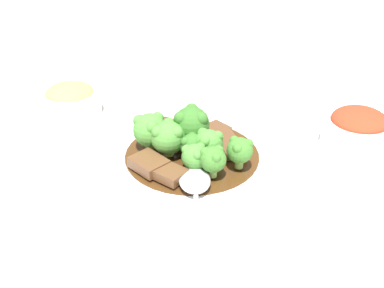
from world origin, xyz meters
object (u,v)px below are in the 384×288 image
beef_strip_0 (177,131)px  serving_spoon (196,191)px  broccoli_floret_4 (168,137)px  broccoli_floret_7 (191,124)px  beef_strip_1 (212,131)px  side_bowl_appetizer (71,100)px  broccoli_floret_0 (150,129)px  broccoli_floret_5 (240,150)px  main_plate (192,158)px  broccoli_floret_2 (208,143)px  beef_strip_4 (165,172)px  broccoli_floret_6 (195,156)px  broccoli_floret_1 (192,145)px  beef_strip_2 (149,164)px  beef_strip_3 (229,144)px  side_bowl_kimchi (358,130)px  sauce_dish (249,279)px  broccoli_floret_3 (213,159)px

beef_strip_0 → serving_spoon: beef_strip_0 is taller
broccoli_floret_4 → broccoli_floret_7: bearing=-7.1°
beef_strip_1 → side_bowl_appetizer: 0.26m
broccoli_floret_4 → broccoli_floret_0: bearing=96.0°
beef_strip_0 → beef_strip_1: (0.04, -0.04, -0.00)m
beef_strip_1 → broccoli_floret_4: size_ratio=1.06×
broccoli_floret_0 → broccoli_floret_5: broccoli_floret_0 is taller
main_plate → broccoli_floret_5: size_ratio=6.87×
beef_strip_1 → broccoli_floret_2: bearing=-142.9°
beef_strip_1 → main_plate: bearing=-166.1°
beef_strip_4 → broccoli_floret_6: 0.05m
broccoli_floret_1 → side_bowl_appetizer: bearing=94.2°
broccoli_floret_4 → broccoli_floret_6: size_ratio=1.32×
beef_strip_1 → broccoli_floret_6: bearing=-151.9°
main_plate → broccoli_floret_1: (-0.01, -0.01, 0.03)m
beef_strip_1 → side_bowl_appetizer: bearing=110.7°
beef_strip_2 → broccoli_floret_7: size_ratio=0.84×
beef_strip_2 → beef_strip_0: bearing=20.8°
beef_strip_4 → beef_strip_1: bearing=12.9°
beef_strip_3 → broccoli_floret_7: broccoli_floret_7 is taller
broccoli_floret_2 → broccoli_floret_4: (-0.03, 0.05, 0.00)m
serving_spoon → side_bowl_kimchi: bearing=-16.0°
sauce_dish → broccoli_floret_7: bearing=56.9°
broccoli_floret_1 → broccoli_floret_4: size_ratio=0.74×
beef_strip_3 → beef_strip_4: 0.12m
beef_strip_1 → broccoli_floret_6: (-0.09, -0.05, 0.02)m
beef_strip_0 → beef_strip_4: bearing=-143.7°
beef_strip_4 → serving_spoon: bearing=-93.3°
main_plate → side_bowl_kimchi: (0.21, -0.15, 0.02)m
beef_strip_2 → main_plate: bearing=-12.7°
beef_strip_4 → sauce_dish: beef_strip_4 is taller
beef_strip_0 → beef_strip_4: 0.11m
beef_strip_0 → broccoli_floret_4: broccoli_floret_4 is taller
beef_strip_1 → broccoli_floret_1: broccoli_floret_1 is taller
broccoli_floret_7 → side_bowl_appetizer: size_ratio=0.60×
serving_spoon → sauce_dish: serving_spoon is taller
beef_strip_1 → broccoli_floret_4: broccoli_floret_4 is taller
beef_strip_0 → broccoli_floret_5: (-0.00, -0.12, 0.02)m
broccoli_floret_2 → broccoli_floret_3: size_ratio=1.00×
broccoli_floret_7 → broccoli_floret_0: bearing=140.0°
broccoli_floret_4 → side_bowl_appetizer: broccoli_floret_4 is taller
broccoli_floret_5 → broccoli_floret_6: broccoli_floret_5 is taller
beef_strip_2 → side_bowl_kimchi: (0.28, -0.17, 0.00)m
broccoli_floret_0 → broccoli_floret_3: broccoli_floret_0 is taller
main_plate → beef_strip_0: (0.02, 0.05, 0.02)m
beef_strip_2 → broccoli_floret_0: (0.04, 0.04, 0.02)m
broccoli_floret_3 → side_bowl_appetizer: (-0.01, 0.32, -0.02)m
beef_strip_0 → broccoli_floret_1: 0.07m
broccoli_floret_5 → side_bowl_kimchi: broccoli_floret_5 is taller
beef_strip_3 → broccoli_floret_4: broccoli_floret_4 is taller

